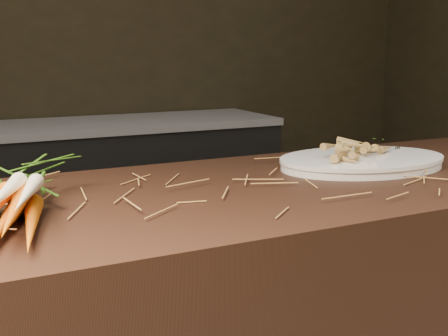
% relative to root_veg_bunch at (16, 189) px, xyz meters
% --- Properties ---
extents(back_counter, '(1.82, 0.62, 0.84)m').
position_rel_root_veg_bunch_xyz_m(back_counter, '(0.69, 1.88, -0.53)').
color(back_counter, black).
rests_on(back_counter, ground).
extents(straw_bedding, '(1.40, 0.60, 0.02)m').
position_rel_root_veg_bunch_xyz_m(straw_bedding, '(0.39, -0.00, -0.04)').
color(straw_bedding, '#A6753A').
rests_on(straw_bedding, main_counter).
extents(root_veg_bunch, '(0.28, 0.55, 0.10)m').
position_rel_root_veg_bunch_xyz_m(root_veg_bunch, '(0.00, 0.00, 0.00)').
color(root_veg_bunch, '#C35A0E').
rests_on(root_veg_bunch, main_counter).
extents(serving_platter, '(0.50, 0.36, 0.03)m').
position_rel_root_veg_bunch_xyz_m(serving_platter, '(0.91, 0.06, -0.04)').
color(serving_platter, white).
rests_on(serving_platter, main_counter).
extents(roasted_veg_heap, '(0.25, 0.19, 0.05)m').
position_rel_root_veg_bunch_xyz_m(roasted_veg_heap, '(0.91, 0.06, 0.00)').
color(roasted_veg_heap, olive).
rests_on(roasted_veg_heap, serving_platter).
extents(serving_fork, '(0.14, 0.14, 0.00)m').
position_rel_root_veg_bunch_xyz_m(serving_fork, '(1.08, 0.02, -0.02)').
color(serving_fork, silver).
rests_on(serving_fork, serving_platter).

